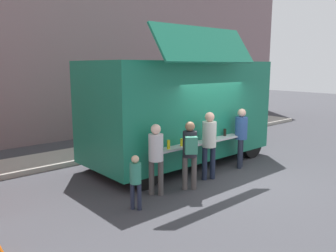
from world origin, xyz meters
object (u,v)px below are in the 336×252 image
at_px(food_truck_main, 180,109).
at_px(customer_rear_waiting, 156,153).
at_px(trash_bin, 217,122).
at_px(customer_extra_browsing, 241,133).
at_px(customer_front_ordering, 209,140).
at_px(customer_mid_with_backpack, 190,149).
at_px(child_near_queue, 136,177).

bearing_deg(food_truck_main, customer_rear_waiting, -144.67).
height_order(food_truck_main, customer_rear_waiting, food_truck_main).
bearing_deg(trash_bin, customer_extra_browsing, -131.57).
xyz_separation_m(customer_rear_waiting, customer_extra_browsing, (3.24, 0.06, 0.05)).
bearing_deg(customer_front_ordering, customer_rear_waiting, 108.27).
relative_size(customer_mid_with_backpack, customer_extra_browsing, 0.96).
bearing_deg(customer_extra_browsing, trash_bin, -70.60).
distance_m(trash_bin, customer_mid_with_backpack, 7.23).
relative_size(customer_rear_waiting, child_near_queue, 1.43).
bearing_deg(customer_front_ordering, trash_bin, -30.98).
bearing_deg(food_truck_main, customer_mid_with_backpack, -127.30).
bearing_deg(customer_front_ordering, customer_extra_browsing, -65.60).
xyz_separation_m(food_truck_main, customer_extra_browsing, (1.01, -1.54, -0.64)).
bearing_deg(child_near_queue, customer_front_ordering, -26.02).
distance_m(food_truck_main, customer_extra_browsing, 1.95).
height_order(customer_rear_waiting, child_near_queue, customer_rear_waiting).
height_order(customer_extra_browsing, child_near_queue, customer_extra_browsing).
distance_m(food_truck_main, child_near_queue, 3.77).
bearing_deg(customer_rear_waiting, customer_mid_with_backpack, -55.60).
bearing_deg(child_near_queue, customer_mid_with_backpack, -30.24).
bearing_deg(customer_mid_with_backpack, customer_front_ordering, -38.53).
relative_size(customer_front_ordering, customer_extra_browsing, 1.03).
height_order(food_truck_main, customer_mid_with_backpack, food_truck_main).
height_order(food_truck_main, customer_front_ordering, food_truck_main).
relative_size(food_truck_main, customer_extra_browsing, 3.30).
distance_m(trash_bin, child_near_queue, 8.64).
height_order(trash_bin, customer_mid_with_backpack, customer_mid_with_backpack).
height_order(food_truck_main, child_near_queue, food_truck_main).
distance_m(customer_mid_with_backpack, customer_extra_browsing, 2.46).
height_order(trash_bin, customer_extra_browsing, customer_extra_browsing).
xyz_separation_m(trash_bin, customer_rear_waiting, (-6.66, -3.91, 0.48)).
xyz_separation_m(customer_front_ordering, customer_rear_waiting, (-1.74, 0.06, -0.07)).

